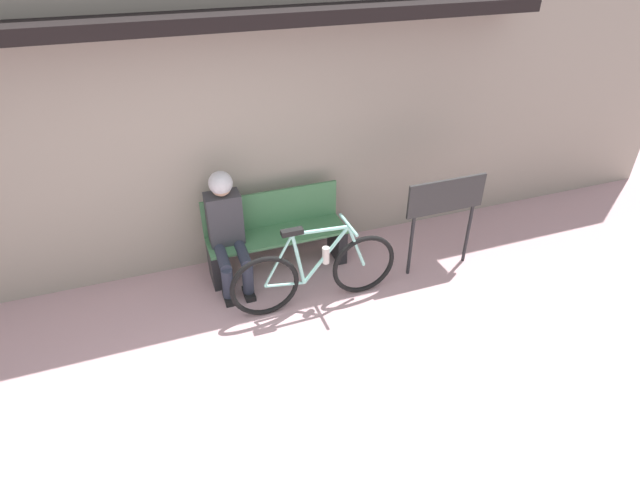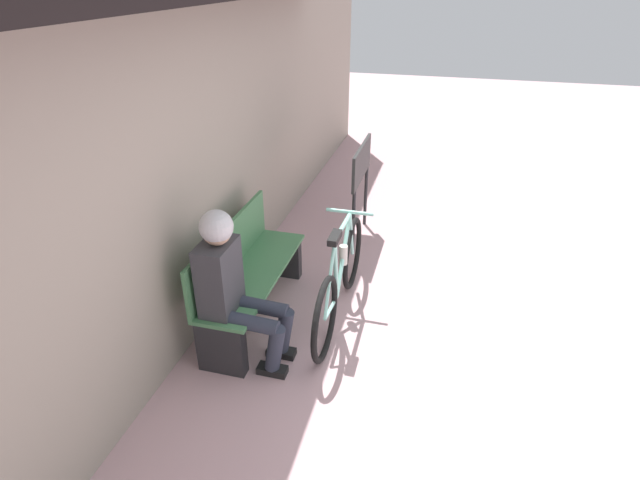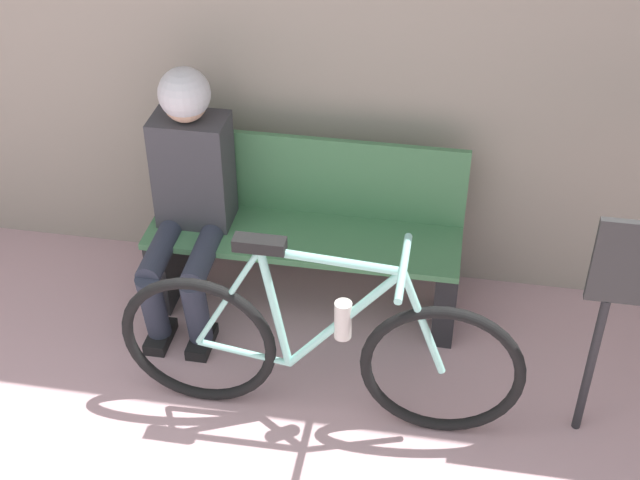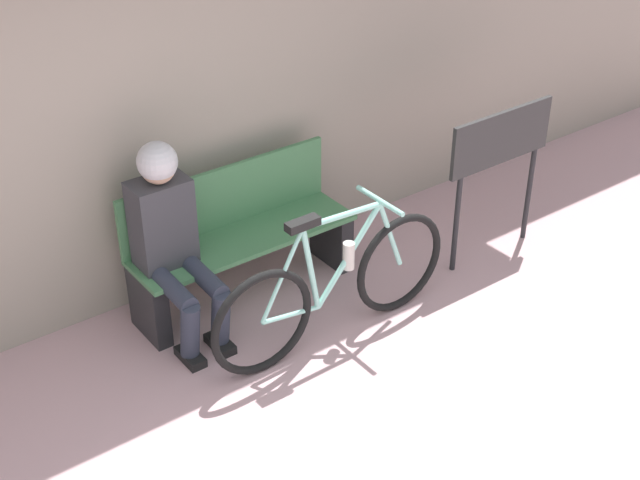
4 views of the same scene
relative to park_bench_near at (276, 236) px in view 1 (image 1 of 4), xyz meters
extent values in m
plane|color=#C69EA3|center=(-0.59, -2.17, -0.38)|extent=(24.00, 24.00, 0.00)
cube|color=#9E9384|center=(-0.59, 0.38, 1.22)|extent=(12.00, 0.12, 3.20)
cube|color=black|center=(-0.59, 0.10, 2.11)|extent=(6.60, 0.44, 0.12)
cube|color=#477F51|center=(0.00, -0.05, 0.04)|extent=(1.45, 0.42, 0.03)
cube|color=#477F51|center=(0.00, 0.14, 0.26)|extent=(1.45, 0.03, 0.40)
cube|color=#232326|center=(-0.68, -0.05, -0.18)|extent=(0.10, 0.36, 0.41)
cube|color=#232326|center=(0.68, -0.05, -0.18)|extent=(0.10, 0.36, 0.41)
torus|color=black|center=(-0.32, -0.73, -0.05)|extent=(0.66, 0.05, 0.66)
torus|color=black|center=(0.69, -0.73, -0.05)|extent=(0.66, 0.05, 0.66)
cylinder|color=#93DBCC|center=(0.24, -0.73, 0.44)|extent=(0.54, 0.03, 0.07)
cylinder|color=#93DBCC|center=(0.29, -0.73, 0.16)|extent=(0.47, 0.03, 0.56)
cylinder|color=#93DBCC|center=(0.02, -0.73, 0.17)|extent=(0.13, 0.03, 0.58)
cylinder|color=#93DBCC|center=(-0.12, -0.73, -0.08)|extent=(0.39, 0.03, 0.09)
cylinder|color=#93DBCC|center=(-0.17, -0.73, 0.20)|extent=(0.30, 0.02, 0.52)
cylinder|color=#93DBCC|center=(0.60, -0.73, 0.19)|extent=(0.21, 0.03, 0.49)
cube|color=black|center=(-0.03, -0.73, 0.48)|extent=(0.20, 0.07, 0.05)
cylinder|color=#93DBCC|center=(0.51, -0.73, 0.44)|extent=(0.03, 0.40, 0.03)
cylinder|color=beige|center=(0.29, -0.73, 0.16)|extent=(0.07, 0.07, 0.17)
cylinder|color=#2D3342|center=(-0.62, -0.26, 0.05)|extent=(0.11, 0.42, 0.13)
cylinder|color=#2D3342|center=(-0.62, -0.44, -0.15)|extent=(0.11, 0.17, 0.38)
cube|color=black|center=(-0.62, -0.41, -0.36)|extent=(0.10, 0.22, 0.06)
cylinder|color=#2D3342|center=(-0.42, -0.26, 0.05)|extent=(0.11, 0.42, 0.13)
cylinder|color=#2D3342|center=(-0.42, -0.44, -0.15)|extent=(0.11, 0.17, 0.38)
cube|color=black|center=(-0.42, -0.41, -0.36)|extent=(0.10, 0.22, 0.06)
cube|color=#38383D|center=(-0.52, -0.01, 0.32)|extent=(0.34, 0.22, 0.53)
sphere|color=tan|center=(-0.52, -0.03, 0.69)|extent=(0.20, 0.20, 0.20)
sphere|color=silver|center=(-0.52, -0.03, 0.72)|extent=(0.23, 0.23, 0.23)
cylinder|color=#232326|center=(1.27, -0.62, -0.04)|extent=(0.04, 0.04, 0.69)
cylinder|color=#232326|center=(1.96, -0.62, -0.04)|extent=(0.04, 0.04, 0.69)
cube|color=#2D2D2D|center=(1.61, -0.62, 0.49)|extent=(0.86, 0.03, 0.36)
camera|label=1|loc=(-1.08, -4.32, 2.83)|focal=28.00mm
camera|label=2|loc=(-3.18, -1.45, 2.22)|focal=28.00mm
camera|label=3|loc=(0.65, -3.33, 2.45)|focal=50.00mm
camera|label=4|loc=(-2.41, -4.08, 2.92)|focal=50.00mm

